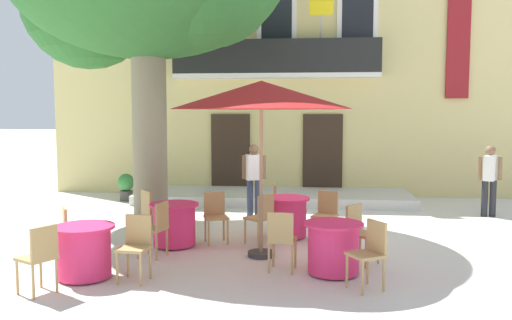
# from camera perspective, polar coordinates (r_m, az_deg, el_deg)

# --- Properties ---
(ground_plane) EXTENTS (120.00, 120.00, 0.00)m
(ground_plane) POSITION_cam_1_polar(r_m,az_deg,el_deg) (10.16, 4.29, -8.22)
(ground_plane) COLOR silver
(building_facade) EXTENTS (13.00, 5.09, 7.50)m
(building_facade) POSITION_cam_1_polar(r_m,az_deg,el_deg) (16.95, 2.65, 9.89)
(building_facade) COLOR #DBC67F
(building_facade) RESTS_ON ground
(entrance_step_platform) EXTENTS (7.14, 2.14, 0.25)m
(entrance_step_platform) POSITION_cam_1_polar(r_m,az_deg,el_deg) (14.02, 1.91, -3.97)
(entrance_step_platform) COLOR silver
(entrance_step_platform) RESTS_ON ground
(cafe_table_near_tree) EXTENTS (0.86, 0.86, 0.76)m
(cafe_table_near_tree) POSITION_cam_1_polar(r_m,az_deg,el_deg) (9.45, -8.80, -6.85)
(cafe_table_near_tree) COLOR #E52D66
(cafe_table_near_tree) RESTS_ON ground
(cafe_chair_near_tree_0) EXTENTS (0.52, 0.52, 0.91)m
(cafe_chair_near_tree_0) POSITION_cam_1_polar(r_m,az_deg,el_deg) (9.61, -4.39, -5.77)
(cafe_chair_near_tree_0) COLOR tan
(cafe_chair_near_tree_0) RESTS_ON ground
(cafe_chair_near_tree_1) EXTENTS (0.56, 0.56, 0.91)m
(cafe_chair_near_tree_1) POSITION_cam_1_polar(r_m,az_deg,el_deg) (10.05, -11.19, -5.37)
(cafe_chair_near_tree_1) COLOR tan
(cafe_chair_near_tree_1) RESTS_ON ground
(cafe_chair_near_tree_2) EXTENTS (0.48, 0.48, 0.91)m
(cafe_chair_near_tree_2) POSITION_cam_1_polar(r_m,az_deg,el_deg) (8.74, -10.69, -6.94)
(cafe_chair_near_tree_2) COLOR tan
(cafe_chair_near_tree_2) RESTS_ON ground
(cafe_table_middle) EXTENTS (0.86, 0.86, 0.76)m
(cafe_table_middle) POSITION_cam_1_polar(r_m,az_deg,el_deg) (7.95, -18.03, -9.34)
(cafe_table_middle) COLOR #E52D66
(cafe_table_middle) RESTS_ON ground
(cafe_chair_middle_0) EXTENTS (0.54, 0.54, 0.91)m
(cafe_chair_middle_0) POSITION_cam_1_polar(r_m,az_deg,el_deg) (7.43, -22.27, -9.40)
(cafe_chair_middle_0) COLOR tan
(cafe_chair_middle_0) RESTS_ON ground
(cafe_chair_middle_1) EXTENTS (0.44, 0.44, 0.91)m
(cafe_chair_middle_1) POSITION_cam_1_polar(r_m,az_deg,el_deg) (7.65, -12.82, -8.72)
(cafe_chair_middle_1) COLOR tan
(cafe_chair_middle_1) RESTS_ON ground
(cafe_chair_middle_2) EXTENTS (0.55, 0.55, 0.91)m
(cafe_chair_middle_2) POSITION_cam_1_polar(r_m,az_deg,el_deg) (8.64, -19.18, -7.29)
(cafe_chair_middle_2) COLOR tan
(cafe_chair_middle_2) RESTS_ON ground
(cafe_table_front) EXTENTS (0.86, 0.86, 0.76)m
(cafe_table_front) POSITION_cam_1_polar(r_m,az_deg,el_deg) (7.85, 8.34, -9.33)
(cafe_table_front) COLOR #E52D66
(cafe_table_front) RESTS_ON ground
(cafe_chair_front_0) EXTENTS (0.55, 0.55, 0.91)m
(cafe_chair_front_0) POSITION_cam_1_polar(r_m,az_deg,el_deg) (7.27, 12.20, -9.45)
(cafe_chair_front_0) COLOR tan
(cafe_chair_front_0) RESTS_ON ground
(cafe_chair_front_1) EXTENTS (0.56, 0.56, 0.91)m
(cafe_chair_front_1) POSITION_cam_1_polar(r_m,az_deg,el_deg) (8.45, 11.07, -7.37)
(cafe_chair_front_1) COLOR tan
(cafe_chair_front_1) RESTS_ON ground
(cafe_chair_front_2) EXTENTS (0.44, 0.44, 0.91)m
(cafe_chair_front_2) POSITION_cam_1_polar(r_m,az_deg,el_deg) (7.83, 2.77, -8.28)
(cafe_chair_front_2) COLOR tan
(cafe_chair_front_2) RESTS_ON ground
(cafe_table_far_side) EXTENTS (0.86, 0.86, 0.76)m
(cafe_table_far_side) POSITION_cam_1_polar(r_m,az_deg,el_deg) (10.02, 3.33, -6.11)
(cafe_table_far_side) COLOR #E52D66
(cafe_table_far_side) RESTS_ON ground
(cafe_chair_far_side_0) EXTENTS (0.52, 0.52, 0.91)m
(cafe_chair_far_side_0) POSITION_cam_1_polar(r_m,az_deg,el_deg) (9.79, 7.56, -5.59)
(cafe_chair_far_side_0) COLOR tan
(cafe_chair_far_side_0) RESTS_ON ground
(cafe_chair_far_side_1) EXTENTS (0.45, 0.45, 0.91)m
(cafe_chair_far_side_1) POSITION_cam_1_polar(r_m,az_deg,el_deg) (10.72, 2.56, -4.62)
(cafe_chair_far_side_1) COLOR tan
(cafe_chair_far_side_1) RESTS_ON ground
(cafe_chair_far_side_2) EXTENTS (0.56, 0.56, 0.91)m
(cafe_chair_far_side_2) POSITION_cam_1_polar(r_m,az_deg,el_deg) (9.40, 0.60, -5.99)
(cafe_chair_far_side_2) COLOR tan
(cafe_chair_far_side_2) RESTS_ON ground
(cafe_umbrella) EXTENTS (2.90, 2.90, 2.85)m
(cafe_umbrella) POSITION_cam_1_polar(r_m,az_deg,el_deg) (8.48, 0.57, 6.94)
(cafe_umbrella) COLOR #997A56
(cafe_umbrella) RESTS_ON ground
(ground_planter_left) EXTENTS (0.43, 0.43, 0.72)m
(ground_planter_left) POSITION_cam_1_polar(r_m,az_deg,el_deg) (14.51, -13.82, -2.70)
(ground_planter_left) COLOR #47423D
(ground_planter_left) RESTS_ON ground
(pedestrian_near_entrance) EXTENTS (0.53, 0.35, 1.65)m
(pedestrian_near_entrance) POSITION_cam_1_polar(r_m,az_deg,el_deg) (11.69, -0.22, -1.80)
(pedestrian_near_entrance) COLOR #384260
(pedestrian_near_entrance) RESTS_ON ground
(pedestrian_mid_plaza) EXTENTS (0.53, 0.40, 1.61)m
(pedestrian_mid_plaza) POSITION_cam_1_polar(r_m,az_deg,el_deg) (13.01, 23.87, -1.65)
(pedestrian_mid_plaza) COLOR #232328
(pedestrian_mid_plaza) RESTS_ON ground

